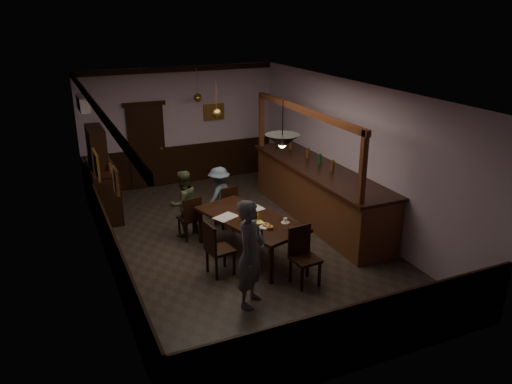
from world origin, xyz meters
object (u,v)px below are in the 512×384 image
sideboard (102,181)px  chair_near (303,253)px  person_standing (251,254)px  person_seated_right (219,195)px  soda_can (257,217)px  pendant_iron (282,141)px  chair_far_right (227,205)px  bar_counter (319,192)px  dining_table (250,221)px  pendant_brass_mid (217,113)px  chair_far_left (191,216)px  chair_side (216,247)px  pendant_brass_far (198,98)px  coffee_cup (285,220)px  person_seated_left (183,203)px

sideboard → chair_near: bearing=-58.8°
person_standing → person_seated_right: bearing=34.0°
soda_can → pendant_iron: 1.67m
chair_far_right → bar_counter: 2.00m
dining_table → pendant_brass_mid: bearing=86.9°
chair_far_left → chair_side: 1.54m
chair_near → pendant_brass_mid: pendant_brass_mid is taller
person_standing → pendant_brass_far: (0.95, 5.41, 1.44)m
coffee_cup → pendant_iron: pendant_iron is taller
chair_far_left → chair_far_right: chair_far_right is taller
soda_can → pendant_brass_far: size_ratio=0.15×
chair_far_right → bar_counter: bar_counter is taller
sideboard → pendant_iron: size_ratio=2.61×
chair_near → person_seated_left: (-1.28, 2.61, 0.14)m
person_standing → bar_counter: size_ratio=0.39×
person_seated_right → pendant_brass_mid: (0.12, 0.37, 1.68)m
chair_far_right → pendant_brass_mid: 1.91m
chair_far_right → pendant_brass_far: size_ratio=1.13×
chair_far_left → coffee_cup: chair_far_left is taller
chair_far_right → sideboard: sideboard is taller
person_seated_left → chair_side: bearing=73.5°
chair_far_left → bar_counter: bearing=166.7°
chair_near → person_seated_right: person_seated_right is taller
coffee_cup → chair_near: bearing=-112.6°
person_seated_right → pendant_brass_far: size_ratio=1.54×
person_seated_left → pendant_iron: 2.91m
pendant_brass_mid → bar_counter: bearing=-29.3°
chair_near → soda_can: chair_near is taller
pendant_iron → chair_far_left: bearing=119.3°
chair_far_left → person_seated_left: 0.33m
soda_can → chair_side: bearing=-160.9°
soda_can → person_standing: bearing=-117.7°
pendant_iron → coffee_cup: bearing=51.4°
dining_table → chair_near: chair_near is taller
chair_side → pendant_brass_mid: (0.94, 2.44, 1.77)m
person_seated_right → coffee_cup: (0.50, -2.07, 0.18)m
person_seated_left → pendant_iron: pendant_iron is taller
chair_far_left → chair_side: chair_side is taller
dining_table → person_standing: person_standing is taller
soda_can → pendant_brass_far: bearing=86.7°
person_standing → person_seated_left: 2.87m
person_seated_left → soda_can: (0.95, -1.49, 0.13)m
dining_table → pendant_brass_mid: (0.11, 1.99, 1.61)m
person_standing → pendant_iron: bearing=-4.7°
pendant_iron → pendant_brass_far: (0.08, 4.67, -0.05)m
chair_side → pendant_brass_far: 4.84m
pendant_brass_far → pendant_brass_mid: bearing=-95.9°
person_standing → chair_far_right: bearing=31.6°
person_seated_left → pendant_brass_far: (1.19, 2.55, 1.62)m
sideboard → chair_side: bearing=-68.5°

